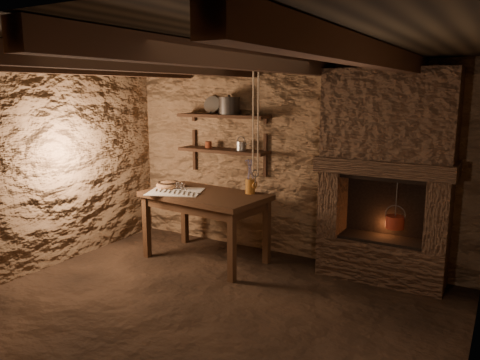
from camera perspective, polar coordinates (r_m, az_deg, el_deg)
The scene contains 24 objects.
floor at distance 4.54m, azimuth -5.36°, elevation -16.29°, with size 4.50×4.50×0.00m, color black.
back_wall at distance 5.85m, azimuth 5.86°, elevation 2.25°, with size 4.50×0.04×2.40m, color brown.
left_wall at distance 5.73m, azimuth -24.24°, elevation 1.17°, with size 0.04×4.00×2.40m, color brown.
right_wall at distance 3.39m, azimuth 27.08°, elevation -5.25°, with size 0.04×4.00×2.40m, color brown.
ceiling at distance 4.06m, azimuth -5.98°, elevation 15.46°, with size 4.50×4.00×0.04m, color black.
beam_far_left at distance 5.08m, azimuth -20.15°, elevation 12.92°, with size 0.14×3.95×0.16m, color black.
beam_mid_left at distance 4.36m, azimuth -11.43°, elevation 13.80°, with size 0.14×3.95×0.16m, color black.
beam_mid_right at distance 3.78m, azimuth 0.38°, elevation 14.49°, with size 0.14×3.95×0.16m, color black.
beam_far_right at distance 3.40m, azimuth 15.68°, elevation 14.51°, with size 0.14×3.95×0.16m, color black.
shelf_lower at distance 6.10m, azimuth -2.06°, elevation 3.60°, with size 1.25×0.30×0.04m, color black.
shelf_upper at distance 6.06m, azimuth -2.09°, elevation 7.83°, with size 1.25×0.30×0.04m, color black.
hearth at distance 5.24m, azimuth 17.35°, elevation 1.09°, with size 1.43×0.51×2.30m.
work_table at distance 5.77m, azimuth -4.23°, elevation -5.41°, with size 1.56×0.99×0.85m.
linen_cloth at distance 5.77m, azimuth -7.90°, elevation -1.42°, with size 0.64×0.51×0.01m, color white.
pewter_cutlery_row at distance 5.76m, azimuth -8.02°, elevation -1.36°, with size 0.53×0.20×0.01m, color gray, non-canonical shape.
drinking_glasses at distance 5.85m, azimuth -7.01°, elevation -0.79°, with size 0.20×0.06×0.08m, color white, non-canonical shape.
stoneware_jug at distance 5.60m, azimuth 1.28°, elevation 0.13°, with size 0.14×0.14×0.42m.
wooden_bowl at distance 6.02m, azimuth -8.74°, elevation -0.62°, with size 0.31×0.31×0.11m, color #A26D46.
iron_stockpot at distance 6.00m, azimuth -1.33°, elevation 8.94°, with size 0.26×0.26×0.20m, color #2E2B28.
tin_pan at distance 6.26m, azimuth -3.41°, elevation 9.15°, with size 0.23×0.23×0.03m, color #A3A49E.
small_kettle at distance 5.95m, azimuth 0.14°, elevation 4.18°, with size 0.17×0.13×0.18m, color #A3A49E, non-canonical shape.
rusty_tin at distance 6.21m, azimuth -3.87°, elevation 4.31°, with size 0.09×0.09×0.09m, color #5E2212.
red_pot at distance 5.27m, azimuth 18.37°, elevation -4.79°, with size 0.25×0.25×0.54m.
hanging_ropes at distance 4.92m, azimuth 1.92°, elevation 7.70°, with size 0.08×0.08×1.20m, color beige, non-canonical shape.
Camera 1 is at (2.37, -3.27, 2.07)m, focal length 35.00 mm.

